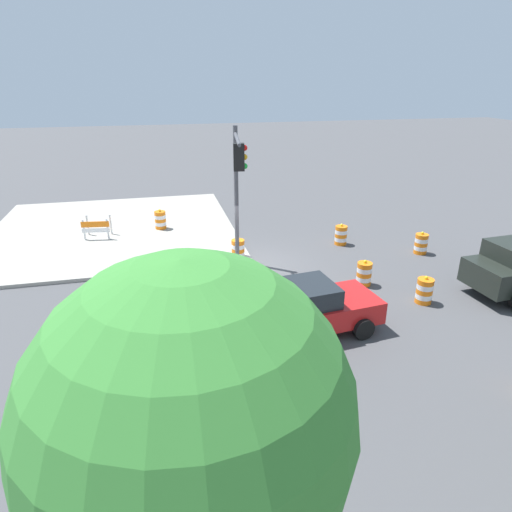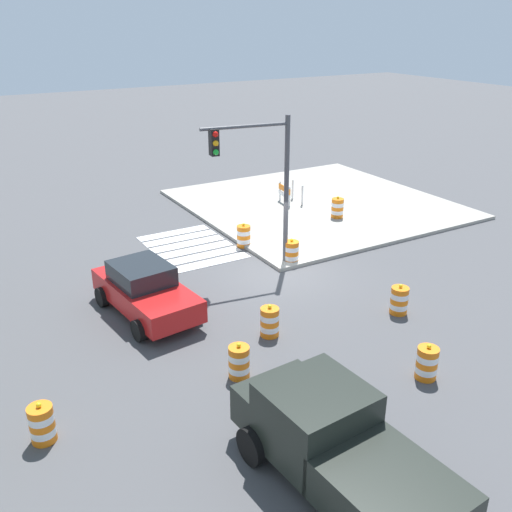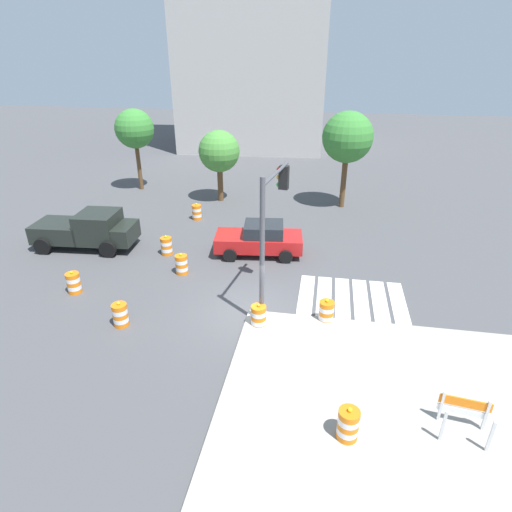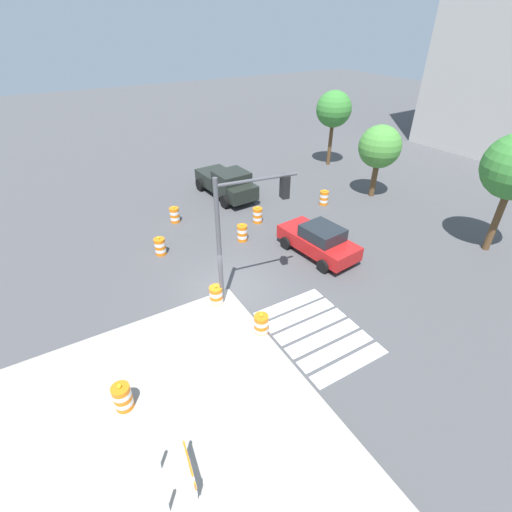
{
  "view_description": "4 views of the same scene",
  "coord_description": "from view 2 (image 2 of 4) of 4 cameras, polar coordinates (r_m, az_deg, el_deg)",
  "views": [
    {
      "loc": [
        3.83,
        16.65,
        7.39
      ],
      "look_at": [
        0.49,
        2.41,
        1.45
      ],
      "focal_mm": 31.16,
      "sensor_mm": 36.0,
      "label": 1
    },
    {
      "loc": [
        -16.22,
        10.53,
        8.8
      ],
      "look_at": [
        -0.25,
        1.18,
        1.01
      ],
      "focal_mm": 40.06,
      "sensor_mm": 36.0,
      "label": 2
    },
    {
      "loc": [
        2.63,
        -13.58,
        9.28
      ],
      "look_at": [
        -0.12,
        2.33,
        1.36
      ],
      "focal_mm": 29.55,
      "sensor_mm": 36.0,
      "label": 3
    },
    {
      "loc": [
        11.85,
        -5.6,
        10.37
      ],
      "look_at": [
        -0.01,
        1.42,
        1.41
      ],
      "focal_mm": 26.07,
      "sensor_mm": 36.0,
      "label": 4
    }
  ],
  "objects": [
    {
      "name": "ground_plane",
      "position": [
        21.25,
        2.42,
        -1.66
      ],
      "size": [
        120.0,
        120.0,
        0.0
      ],
      "primitive_type": "plane",
      "color": "#474749"
    },
    {
      "name": "sidewalk_corner",
      "position": [
        29.03,
        6.04,
        5.21
      ],
      "size": [
        12.0,
        12.0,
        0.15
      ],
      "primitive_type": "cube",
      "color": "#9E998E",
      "rests_on": "ground"
    },
    {
      "name": "crosswalk_stripes",
      "position": [
        23.71,
        -6.49,
        0.92
      ],
      "size": [
        4.35,
        3.2,
        0.02
      ],
      "color": "silver",
      "rests_on": "ground"
    },
    {
      "name": "sports_car",
      "position": [
        18.42,
        -11.01,
        -3.33
      ],
      "size": [
        4.48,
        2.51,
        1.63
      ],
      "color": "red",
      "rests_on": "ground"
    },
    {
      "name": "pickup_truck",
      "position": [
        12.04,
        7.73,
        -18.03
      ],
      "size": [
        5.27,
        2.63,
        1.92
      ],
      "color": "black",
      "rests_on": "ground"
    },
    {
      "name": "traffic_barrel_near_corner",
      "position": [
        18.78,
        14.11,
        -4.31
      ],
      "size": [
        0.56,
        0.56,
        1.02
      ],
      "color": "orange",
      "rests_on": "ground"
    },
    {
      "name": "traffic_barrel_crosswalk_end",
      "position": [
        14.03,
        -20.59,
        -15.41
      ],
      "size": [
        0.56,
        0.56,
        1.02
      ],
      "color": "orange",
      "rests_on": "ground"
    },
    {
      "name": "traffic_barrel_median_near",
      "position": [
        21.89,
        3.56,
        0.37
      ],
      "size": [
        0.56,
        0.56,
        1.02
      ],
      "color": "orange",
      "rests_on": "ground"
    },
    {
      "name": "traffic_barrel_median_far",
      "position": [
        17.0,
        1.37,
        -6.59
      ],
      "size": [
        0.56,
        0.56,
        1.02
      ],
      "color": "orange",
      "rests_on": "ground"
    },
    {
      "name": "traffic_barrel_far_curb",
      "position": [
        15.19,
        -1.71,
        -10.52
      ],
      "size": [
        0.56,
        0.56,
        1.02
      ],
      "color": "orange",
      "rests_on": "ground"
    },
    {
      "name": "traffic_barrel_lane_center",
      "position": [
        15.79,
        16.69,
        -10.19
      ],
      "size": [
        0.56,
        0.56,
        1.02
      ],
      "color": "orange",
      "rests_on": "ground"
    },
    {
      "name": "traffic_barrel_opposite_curb",
      "position": [
        23.48,
        -1.24,
        2.0
      ],
      "size": [
        0.56,
        0.56,
        1.02
      ],
      "color": "orange",
      "rests_on": "ground"
    },
    {
      "name": "traffic_barrel_on_sidewalk",
      "position": [
        26.78,
        8.13,
        4.77
      ],
      "size": [
        0.56,
        0.56,
        1.02
      ],
      "color": "orange",
      "rests_on": "sidewalk_corner"
    },
    {
      "name": "construction_barricade",
      "position": [
        28.62,
        3.14,
        6.39
      ],
      "size": [
        1.33,
        0.94,
        1.0
      ],
      "color": "silver",
      "rests_on": "sidewalk_corner"
    },
    {
      "name": "traffic_light_pole",
      "position": [
        20.3,
        0.17,
        8.89
      ],
      "size": [
        0.69,
        3.26,
        5.5
      ],
      "color": "#4C4C51",
      "rests_on": "sidewalk_corner"
    }
  ]
}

